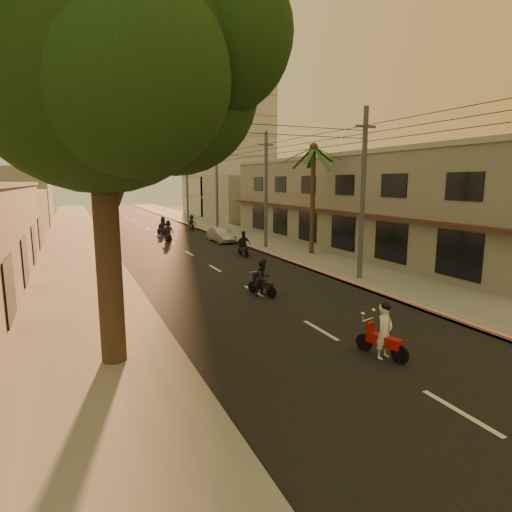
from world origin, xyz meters
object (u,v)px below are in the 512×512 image
Objects in this scene: broadleaf_tree at (112,57)px; parked_car at (221,235)px; palm_tree at (314,154)px; scooter_far_a at (168,232)px; scooter_red at (384,333)px; scooter_far_c at (163,226)px; scooter_far_b at (192,223)px; scooter_mid_a at (263,279)px; scooter_mid_b at (243,245)px.

broadleaf_tree is 26.27m from parked_car.
palm_tree reaches higher than scooter_far_a.
scooter_red is 0.97× the size of scooter_far_c.
scooter_red is (7.06, -2.93, -7.69)m from broadleaf_tree.
scooter_red is at bearing -94.91° from scooter_far_b.
scooter_far_b is 4.33m from scooter_far_c.
palm_tree reaches higher than parked_car.
scooter_mid_a is at bearing -81.34° from scooter_far_a.
palm_tree is 4.47× the size of scooter_far_c.
palm_tree is 4.64× the size of scooter_red.
scooter_far_c is (-3.58, 7.31, 0.19)m from parked_car.
broadleaf_tree reaches higher than scooter_mid_b.
scooter_mid_b is at bearing 64.68° from scooter_red.
parked_car is at bearing 57.53° from scooter_mid_a.
scooter_red is at bearing -97.91° from scooter_mid_b.
palm_tree is at bearing -88.64° from scooter_far_c.
scooter_red is at bearing -80.67° from scooter_far_a.
scooter_far_a is (-8.09, 10.65, -6.27)m from palm_tree.
scooter_far_c is (-2.68, 14.76, 0.02)m from scooter_mid_b.
scooter_far_a is 1.12× the size of scooter_far_b.
parked_car is at bearing 83.97° from scooter_mid_b.
broadleaf_tree reaches higher than scooter_red.
scooter_far_c is at bearing 76.57° from broadleaf_tree.
scooter_mid_b is at bearing -103.15° from scooter_far_c.
scooter_far_b is (0.90, 17.19, -0.03)m from scooter_mid_b.
scooter_mid_a is (-0.38, 7.87, 0.03)m from scooter_red.
scooter_mid_a is 27.76m from scooter_far_b.
palm_tree reaches higher than scooter_far_c.
scooter_far_b is (-3.87, 18.55, -6.37)m from palm_tree.
scooter_far_c is at bearing 114.82° from palm_tree.
broadleaf_tree is at bearing -163.05° from scooter_mid_a.
broadleaf_tree is at bearing -107.30° from scooter_far_b.
palm_tree is at bearing -67.96° from parked_car.
scooter_far_c is (0.10, 32.90, 0.05)m from scooter_red.
scooter_red is 18.35m from scooter_mid_b.
broadleaf_tree is at bearing -136.52° from palm_tree.
parked_car is at bearing -87.39° from scooter_far_c.
parked_car is at bearing 113.77° from palm_tree.
scooter_red is at bearing -99.90° from parked_car.
scooter_mid_b is at bearing -91.97° from scooter_far_b.
scooter_mid_b is at bearing 164.13° from palm_tree.
scooter_far_b is (10.74, 32.41, -7.69)m from broadleaf_tree.
parked_car is at bearing 65.23° from scooter_red.
parked_car is (0.89, 7.45, -0.17)m from scooter_mid_b.
parked_car is (-3.88, 8.81, -6.50)m from palm_tree.
scooter_mid_b is 0.47× the size of parked_car.
scooter_far_c reaches higher than parked_car.
palm_tree is 4.16× the size of scooter_far_a.
scooter_red is at bearing -113.63° from scooter_far_c.
parked_car is (4.06, 17.72, -0.17)m from scooter_mid_a.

